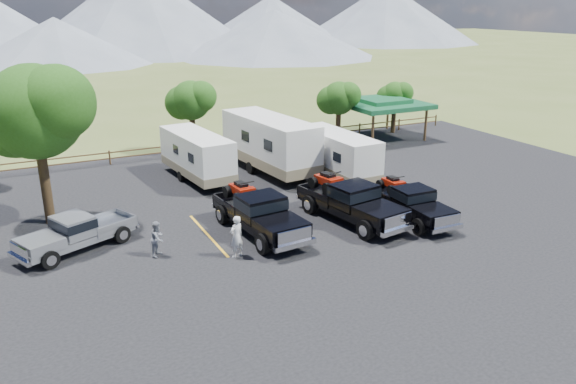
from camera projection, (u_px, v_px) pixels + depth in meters
name	position (u px, v px, depth m)	size (l,w,h in m)	color
ground	(362.00, 244.00, 25.60)	(320.00, 320.00, 0.00)	#4C5C27
asphalt_lot	(328.00, 221.00, 28.14)	(44.00, 34.00, 0.04)	black
stall_lines	(319.00, 214.00, 28.98)	(12.12, 5.50, 0.01)	gold
tree_big_nw	(34.00, 112.00, 26.18)	(5.54, 5.18, 7.84)	black
tree_ne_a	(339.00, 98.00, 42.68)	(3.11, 2.92, 4.76)	black
tree_ne_b	(395.00, 96.00, 46.17)	(2.77, 2.59, 4.27)	black
tree_north	(191.00, 101.00, 39.64)	(3.46, 3.24, 5.25)	black
rail_fence	(247.00, 141.00, 41.94)	(36.12, 0.12, 1.00)	brown
pavilion	(382.00, 103.00, 44.59)	(6.20, 6.20, 3.22)	brown
mountain_range	(30.00, 15.00, 109.74)	(209.00, 71.00, 20.00)	slate
rig_left	(258.00, 212.00, 26.41)	(2.72, 6.63, 2.16)	black
rig_center	(350.00, 201.00, 27.87)	(3.11, 6.81, 2.19)	black
rig_right	(410.00, 202.00, 28.16)	(2.11, 5.71, 1.89)	black
trailer_left	(197.00, 156.00, 34.17)	(2.85, 8.37, 2.90)	white
trailer_center	(270.00, 144.00, 35.66)	(3.47, 10.24, 3.54)	white
trailer_right	(336.00, 155.00, 34.29)	(2.45, 8.36, 2.90)	white
pickup_silver	(77.00, 232.00, 24.65)	(5.62, 3.74, 1.62)	#94979C
person_a	(236.00, 237.00, 23.92)	(0.68, 0.45, 1.87)	silver
person_b	(158.00, 239.00, 24.11)	(0.76, 0.59, 1.57)	gray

